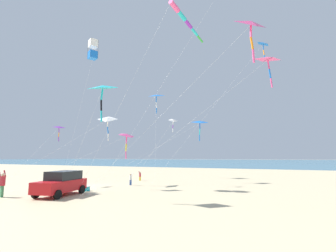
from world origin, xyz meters
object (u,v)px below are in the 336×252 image
at_px(parked_car, 61,183).
at_px(person_child_grey_jacket, 140,176).
at_px(kite_windsock_small_distant, 183,18).
at_px(kite_delta_teal_far_right, 127,136).
at_px(cooler_box, 86,189).
at_px(kite_delta_long_streamer_left, 200,122).
at_px(person_adult_flyer, 2,182).
at_px(kite_delta_yellow_midlevel, 268,59).
at_px(kite_delta_rainbow_low_near, 102,88).
at_px(kite_box_white_trailing, 93,49).
at_px(kite_delta_blue_topmost, 156,96).
at_px(kite_delta_red_high_left, 251,24).
at_px(kite_delta_striped_overhead, 263,44).
at_px(person_child_green_jacket, 131,178).
at_px(kite_delta_magenta_far_left, 107,119).
at_px(kite_delta_long_streamer_right, 59,128).
at_px(kite_delta_checkered_midright, 173,121).

bearing_deg(parked_car, person_child_grey_jacket, 2.35).
height_order(kite_windsock_small_distant, kite_delta_teal_far_right, kite_windsock_small_distant).
bearing_deg(kite_delta_teal_far_right, cooler_box, 174.17).
height_order(kite_windsock_small_distant, kite_delta_long_streamer_left, kite_windsock_small_distant).
distance_m(parked_car, person_adult_flyer, 4.16).
bearing_deg(kite_delta_yellow_midlevel, cooler_box, 106.04).
distance_m(kite_delta_rainbow_low_near, kite_box_white_trailing, 10.67).
xyz_separation_m(kite_delta_blue_topmost, kite_delta_red_high_left, (-16.39, -15.65, -0.48)).
relative_size(kite_delta_yellow_midlevel, kite_delta_striped_overhead, 0.88).
bearing_deg(person_child_green_jacket, kite_delta_red_high_left, -113.49).
height_order(kite_delta_yellow_midlevel, kite_delta_red_high_left, kite_delta_red_high_left).
bearing_deg(person_adult_flyer, kite_delta_red_high_left, -74.94).
bearing_deg(kite_delta_magenta_far_left, kite_delta_yellow_midlevel, -81.40).
distance_m(kite_delta_long_streamer_right, kite_delta_red_high_left, 21.12).
distance_m(person_child_grey_jacket, kite_delta_long_streamer_left, 10.06).
xyz_separation_m(kite_windsock_small_distant, kite_delta_striped_overhead, (13.95, -5.25, 3.07)).
height_order(kite_delta_long_streamer_right, kite_delta_red_high_left, kite_delta_red_high_left).
relative_size(kite_delta_teal_far_right, kite_delta_checkered_midright, 1.28).
relative_size(parked_car, kite_delta_long_streamer_right, 0.53).
bearing_deg(kite_delta_blue_topmost, kite_box_white_trailing, 176.80).
distance_m(parked_car, kite_delta_checkered_midright, 12.71).
bearing_deg(kite_delta_striped_overhead, parked_car, 138.23).
relative_size(person_adult_flyer, kite_delta_magenta_far_left, 0.23).
relative_size(kite_windsock_small_distant, kite_delta_rainbow_low_near, 1.72).
bearing_deg(kite_delta_magenta_far_left, person_child_grey_jacket, 6.75).
bearing_deg(kite_delta_rainbow_low_near, kite_delta_blue_topmost, 15.85).
height_order(kite_windsock_small_distant, kite_delta_rainbow_low_near, kite_windsock_small_distant).
xyz_separation_m(person_adult_flyer, kite_box_white_trailing, (7.53, -1.27, 13.42)).
bearing_deg(parked_car, kite_delta_magenta_far_left, -4.98).
relative_size(kite_delta_blue_topmost, kite_delta_checkered_midright, 1.79).
relative_size(cooler_box, person_child_grey_jacket, 0.54).
relative_size(person_child_green_jacket, kite_windsock_small_distant, 0.09).
distance_m(kite_delta_teal_far_right, kite_delta_long_streamer_left, 9.19).
distance_m(person_adult_flyer, kite_delta_yellow_midlevel, 23.06).
height_order(kite_delta_teal_far_right, kite_delta_red_high_left, kite_delta_red_high_left).
height_order(parked_car, kite_delta_rainbow_low_near, kite_delta_rainbow_low_near).
bearing_deg(kite_delta_blue_topmost, kite_delta_striped_overhead, -98.58).
height_order(person_child_grey_jacket, kite_box_white_trailing, kite_box_white_trailing).
bearing_deg(kite_windsock_small_distant, kite_delta_magenta_far_left, 75.01).
xyz_separation_m(person_adult_flyer, kite_delta_striped_overhead, (18.74, -17.98, 15.67)).
height_order(kite_delta_rainbow_low_near, kite_box_white_trailing, kite_box_white_trailing).
bearing_deg(person_child_grey_jacket, person_child_green_jacket, -160.59).
height_order(person_adult_flyer, kite_delta_magenta_far_left, kite_delta_magenta_far_left).
xyz_separation_m(kite_delta_long_streamer_right, kite_delta_blue_topmost, (14.17, -4.52, 6.34)).
bearing_deg(kite_delta_yellow_midlevel, kite_delta_blue_topmost, 54.56).
bearing_deg(cooler_box, kite_delta_checkered_midright, -35.49).
bearing_deg(kite_delta_yellow_midlevel, kite_delta_striped_overhead, 3.34).
distance_m(cooler_box, kite_delta_rainbow_low_near, 9.28).
height_order(kite_delta_long_streamer_right, kite_box_white_trailing, kite_box_white_trailing).
relative_size(kite_delta_magenta_far_left, kite_delta_blue_topmost, 0.67).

